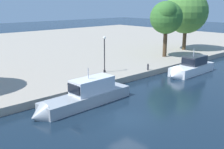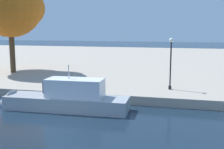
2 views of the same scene
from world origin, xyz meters
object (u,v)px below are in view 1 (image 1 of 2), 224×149
at_px(motor_yacht_1, 83,99).
at_px(tree_1, 166,17).
at_px(lamp_post, 104,52).
at_px(motor_yacht_2, 190,69).
at_px(mooring_bollard_0, 148,67).
at_px(tree_0, 186,11).

height_order(motor_yacht_1, tree_1, tree_1).
bearing_deg(lamp_post, tree_1, 5.26).
relative_size(motor_yacht_2, mooring_bollard_0, 10.08).
bearing_deg(motor_yacht_1, tree_0, -165.15).
bearing_deg(tree_1, tree_0, 13.23).
bearing_deg(tree_1, mooring_bollard_0, -155.29).
height_order(mooring_bollard_0, tree_1, tree_1).
distance_m(motor_yacht_1, motor_yacht_2, 16.97).
xyz_separation_m(motor_yacht_2, lamp_post, (-9.39, 5.89, 2.57)).
bearing_deg(lamp_post, motor_yacht_1, -143.20).
bearing_deg(lamp_post, tree_0, 8.26).
bearing_deg(motor_yacht_2, tree_0, -144.75).
bearing_deg(motor_yacht_1, motor_yacht_2, 177.35).
relative_size(motor_yacht_2, tree_1, 0.98).
distance_m(lamp_post, tree_1, 14.12).
height_order(mooring_bollard_0, lamp_post, lamp_post).
relative_size(lamp_post, tree_1, 0.52).
bearing_deg(tree_0, tree_1, -166.77).
bearing_deg(motor_yacht_2, tree_1, -121.71).
height_order(motor_yacht_2, tree_0, tree_0).
height_order(motor_yacht_2, mooring_bollard_0, motor_yacht_2).
relative_size(lamp_post, tree_0, 0.42).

